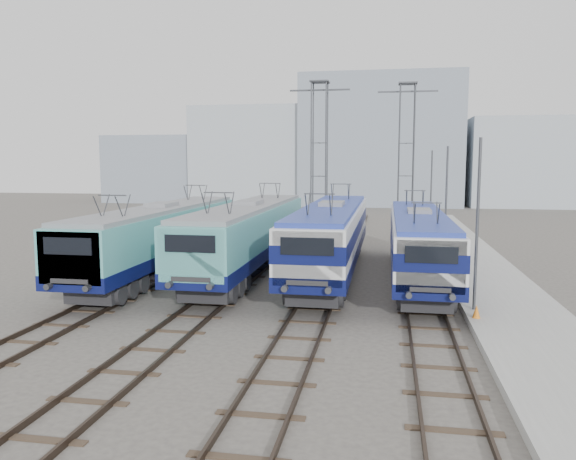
# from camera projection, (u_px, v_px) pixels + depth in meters

# --- Properties ---
(ground) EXTENTS (160.00, 160.00, 0.00)m
(ground) POSITION_uv_depth(u_px,v_px,m) (250.00, 320.00, 21.68)
(ground) COLOR #514C47
(platform) EXTENTS (4.00, 70.00, 0.30)m
(platform) POSITION_uv_depth(u_px,v_px,m) (489.00, 282.00, 27.71)
(platform) COLOR #9E9E99
(platform) RESTS_ON ground
(locomotive_far_left) EXTENTS (2.87, 18.14, 3.41)m
(locomotive_far_left) POSITION_uv_depth(u_px,v_px,m) (161.00, 234.00, 29.97)
(locomotive_far_left) COLOR #0A1046
(locomotive_far_left) RESTS_ON ground
(locomotive_center_left) EXTENTS (2.94, 18.57, 3.49)m
(locomotive_center_left) POSITION_uv_depth(u_px,v_px,m) (248.00, 232.00, 30.37)
(locomotive_center_left) COLOR #0A1046
(locomotive_center_left) RESTS_ON ground
(locomotive_center_right) EXTENTS (2.92, 18.50, 3.48)m
(locomotive_center_right) POSITION_uv_depth(u_px,v_px,m) (331.00, 232.00, 29.75)
(locomotive_center_right) COLOR #0A1046
(locomotive_center_right) RESTS_ON ground
(locomotive_far_right) EXTENTS (2.72, 17.20, 3.23)m
(locomotive_far_right) POSITION_uv_depth(u_px,v_px,m) (419.00, 239.00, 28.44)
(locomotive_far_right) COLOR #0A1046
(locomotive_far_right) RESTS_ON ground
(catenary_tower_west) EXTENTS (4.50, 1.20, 12.00)m
(catenary_tower_west) POSITION_uv_depth(u_px,v_px,m) (319.00, 154.00, 42.38)
(catenary_tower_west) COLOR #3F4247
(catenary_tower_west) RESTS_ON ground
(catenary_tower_east) EXTENTS (4.50, 1.20, 12.00)m
(catenary_tower_east) POSITION_uv_depth(u_px,v_px,m) (406.00, 155.00, 43.21)
(catenary_tower_east) COLOR #3F4247
(catenary_tower_east) RESTS_ON ground
(mast_front) EXTENTS (0.12, 0.12, 7.00)m
(mast_front) POSITION_uv_depth(u_px,v_px,m) (477.00, 229.00, 21.72)
(mast_front) COLOR #3F4247
(mast_front) RESTS_ON ground
(mast_mid) EXTENTS (0.12, 0.12, 7.00)m
(mast_mid) POSITION_uv_depth(u_px,v_px,m) (446.00, 205.00, 33.45)
(mast_mid) COLOR #3F4247
(mast_mid) RESTS_ON ground
(mast_rear) EXTENTS (0.12, 0.12, 7.00)m
(mast_rear) POSITION_uv_depth(u_px,v_px,m) (431.00, 194.00, 45.18)
(mast_rear) COLOR #3F4247
(mast_rear) RESTS_ON ground
(safety_cone) EXTENTS (0.29, 0.29, 0.49)m
(safety_cone) POSITION_uv_depth(u_px,v_px,m) (476.00, 311.00, 20.84)
(safety_cone) COLOR orange
(safety_cone) RESTS_ON platform
(building_west) EXTENTS (18.00, 12.00, 14.00)m
(building_west) POSITION_uv_depth(u_px,v_px,m) (258.00, 156.00, 83.87)
(building_west) COLOR #A5AFB8
(building_west) RESTS_ON ground
(building_center) EXTENTS (22.00, 14.00, 18.00)m
(building_center) POSITION_uv_depth(u_px,v_px,m) (381.00, 142.00, 80.50)
(building_center) COLOR gray
(building_center) RESTS_ON ground
(building_east) EXTENTS (16.00, 12.00, 12.00)m
(building_east) POSITION_uv_depth(u_px,v_px,m) (527.00, 163.00, 77.39)
(building_east) COLOR #A5AFB8
(building_east) RESTS_ON ground
(building_far_west) EXTENTS (14.00, 10.00, 10.00)m
(building_far_west) POSITION_uv_depth(u_px,v_px,m) (158.00, 169.00, 86.89)
(building_far_west) COLOR gray
(building_far_west) RESTS_ON ground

